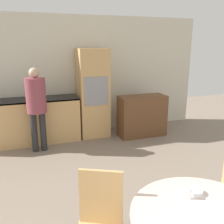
# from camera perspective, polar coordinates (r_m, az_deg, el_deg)

# --- Properties ---
(wall_back) EXTENTS (6.07, 0.05, 2.60)m
(wall_back) POSITION_cam_1_polar(r_m,az_deg,el_deg) (5.67, -8.83, 8.09)
(wall_back) COLOR beige
(wall_back) RESTS_ON ground_plane
(kitchen_counter) EXTENTS (2.18, 0.60, 0.92)m
(kitchen_counter) POSITION_cam_1_polar(r_m,az_deg,el_deg) (5.40, -19.27, -1.92)
(kitchen_counter) COLOR tan
(kitchen_counter) RESTS_ON ground_plane
(oven_unit) EXTENTS (0.63, 0.59, 1.91)m
(oven_unit) POSITION_cam_1_polar(r_m,az_deg,el_deg) (5.47, -4.41, 4.30)
(oven_unit) COLOR tan
(oven_unit) RESTS_ON ground_plane
(sideboard) EXTENTS (1.04, 0.45, 0.90)m
(sideboard) POSITION_cam_1_polar(r_m,az_deg,el_deg) (5.57, 6.86, -0.86)
(sideboard) COLOR brown
(sideboard) RESTS_ON ground_plane
(chair_far_left) EXTENTS (0.54, 0.54, 0.97)m
(chair_far_left) POSITION_cam_1_polar(r_m,az_deg,el_deg) (2.30, -2.91, -23.71)
(chair_far_left) COLOR tan
(chair_far_left) RESTS_ON ground_plane
(chair_far_right) EXTENTS (0.56, 0.56, 0.97)m
(chair_far_right) POSITION_cam_1_polar(r_m,az_deg,el_deg) (2.93, 22.36, -15.61)
(chair_far_right) COLOR tan
(chair_far_right) RESTS_ON ground_plane
(person_standing) EXTENTS (0.36, 0.36, 1.59)m
(person_standing) POSITION_cam_1_polar(r_m,az_deg,el_deg) (4.78, -16.92, 2.38)
(person_standing) COLOR #262628
(person_standing) RESTS_ON ground_plane
(bowl_near) EXTENTS (0.13, 0.13, 0.04)m
(bowl_near) POSITION_cam_1_polar(r_m,az_deg,el_deg) (2.34, 18.40, -16.85)
(bowl_near) COLOR silver
(bowl_near) RESTS_ON dining_table
(salt_shaker) EXTENTS (0.03, 0.03, 0.09)m
(salt_shaker) POSITION_cam_1_polar(r_m,az_deg,el_deg) (2.25, 17.31, -17.42)
(salt_shaker) COLOR white
(salt_shaker) RESTS_ON dining_table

